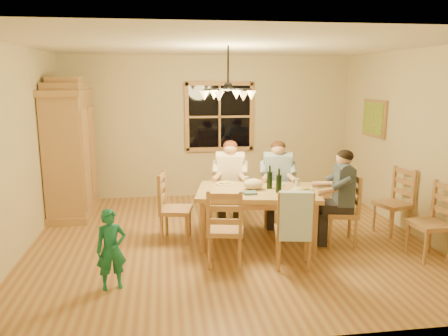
{
  "coord_description": "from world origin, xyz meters",
  "views": [
    {
      "loc": [
        -0.87,
        -5.88,
        2.28
      ],
      "look_at": [
        -0.04,
        0.1,
        1.03
      ],
      "focal_mm": 35.0,
      "sensor_mm": 36.0,
      "label": 1
    }
  ],
  "objects": [
    {
      "name": "towel",
      "position": [
        0.62,
        -1.18,
        0.7
      ],
      "size": [
        0.39,
        0.17,
        0.58
      ],
      "primitive_type": "cube",
      "rotation": [
        0.0,
        0.0,
        -0.19
      ],
      "color": "#B3D2F3",
      "rests_on": "chair_near_right"
    },
    {
      "name": "armoire",
      "position": [
        -2.42,
        1.6,
        1.06
      ],
      "size": [
        0.66,
        1.4,
        2.3
      ],
      "color": "olive",
      "rests_on": "floor"
    },
    {
      "name": "plate_woman",
      "position": [
        -0.0,
        0.23,
        0.77
      ],
      "size": [
        0.26,
        0.26,
        0.02
      ],
      "primitive_type": "cylinder",
      "color": "white",
      "rests_on": "dining_table"
    },
    {
      "name": "plate_slate",
      "position": [
        1.02,
        -0.22,
        0.77
      ],
      "size": [
        0.26,
        0.26,
        0.02
      ],
      "primitive_type": "cylinder",
      "color": "white",
      "rests_on": "dining_table"
    },
    {
      "name": "wine_glass_a",
      "position": [
        0.28,
        0.1,
        0.83
      ],
      "size": [
        0.06,
        0.06,
        0.14
      ],
      "primitive_type": "cylinder",
      "color": "silver",
      "rests_on": "dining_table"
    },
    {
      "name": "chair_end_left",
      "position": [
        -0.73,
        0.08,
        0.3
      ],
      "size": [
        0.5,
        0.51,
        0.99
      ],
      "rotation": [
        0.0,
        0.0,
        -1.76
      ],
      "color": "#A57649",
      "rests_on": "floor"
    },
    {
      "name": "cap",
      "position": [
        0.85,
        -0.53,
        0.82
      ],
      "size": [
        0.2,
        0.2,
        0.11
      ],
      "primitive_type": "ellipsoid",
      "color": "#CEC789",
      "rests_on": "dining_table"
    },
    {
      "name": "wall_right",
      "position": [
        2.75,
        0.0,
        1.35
      ],
      "size": [
        0.02,
        5.0,
        2.7
      ],
      "primitive_type": "cube",
      "color": "beige",
      "rests_on": "floor"
    },
    {
      "name": "chair_spare_front",
      "position": [
        2.45,
        -0.99,
        0.3
      ],
      "size": [
        0.46,
        0.48,
        0.99
      ],
      "rotation": [
        0.0,
        0.0,
        1.66
      ],
      "color": "#A57649",
      "rests_on": "floor"
    },
    {
      "name": "chair_end_right",
      "position": [
        1.53,
        -0.36,
        0.3
      ],
      "size": [
        0.5,
        0.51,
        0.99
      ],
      "rotation": [
        0.0,
        0.0,
        1.38
      ],
      "color": "#A57649",
      "rests_on": "floor"
    },
    {
      "name": "chandelier",
      "position": [
        -0.0,
        0.0,
        2.08
      ],
      "size": [
        0.77,
        0.68,
        0.71
      ],
      "color": "black",
      "rests_on": "ceiling"
    },
    {
      "name": "chair_near_right",
      "position": [
        0.66,
        -0.99,
        0.3
      ],
      "size": [
        0.51,
        0.5,
        0.99
      ],
      "rotation": [
        0.0,
        0.0,
        -0.19
      ],
      "color": "#A57649",
      "rests_on": "floor"
    },
    {
      "name": "chair_far_right",
      "position": [
        0.87,
        0.57,
        0.3
      ],
      "size": [
        0.51,
        0.5,
        0.99
      ],
      "rotation": [
        0.0,
        0.0,
        2.95
      ],
      "color": "#A57649",
      "rests_on": "floor"
    },
    {
      "name": "window",
      "position": [
        0.2,
        2.47,
        1.55
      ],
      "size": [
        1.3,
        0.06,
        1.3
      ],
      "color": "black",
      "rests_on": "wall_back"
    },
    {
      "name": "adult_plaid_man",
      "position": [
        0.87,
        0.57,
        0.84
      ],
      "size": [
        0.45,
        0.48,
        0.87
      ],
      "rotation": [
        0.0,
        0.0,
        2.95
      ],
      "color": "#365D95",
      "rests_on": "floor"
    },
    {
      "name": "plate_plaid",
      "position": [
        0.72,
        0.12,
        0.77
      ],
      "size": [
        0.26,
        0.26,
        0.02
      ],
      "primitive_type": "cylinder",
      "color": "white",
      "rests_on": "dining_table"
    },
    {
      "name": "chair_spare_back",
      "position": [
        2.45,
        -0.08,
        0.3
      ],
      "size": [
        0.53,
        0.54,
        0.99
      ],
      "rotation": [
        0.0,
        0.0,
        1.86
      ],
      "color": "#A57649",
      "rests_on": "floor"
    },
    {
      "name": "floor",
      "position": [
        0.0,
        0.0,
        0.0
      ],
      "size": [
        5.5,
        5.5,
        0.0
      ],
      "primitive_type": "plane",
      "color": "#9A6138",
      "rests_on": "ground"
    },
    {
      "name": "wall_left",
      "position": [
        -2.75,
        0.0,
        1.35
      ],
      "size": [
        0.02,
        5.0,
        2.7
      ],
      "primitive_type": "cube",
      "color": "beige",
      "rests_on": "floor"
    },
    {
      "name": "ceiling",
      "position": [
        0.0,
        0.0,
        2.7
      ],
      "size": [
        5.5,
        5.0,
        0.02
      ],
      "primitive_type": "cube",
      "color": "white",
      "rests_on": "wall_back"
    },
    {
      "name": "chair_near_left",
      "position": [
        -0.16,
        -0.83,
        0.3
      ],
      "size": [
        0.51,
        0.5,
        0.99
      ],
      "rotation": [
        0.0,
        0.0,
        -0.19
      ],
      "color": "#A57649",
      "rests_on": "floor"
    },
    {
      "name": "adult_woman",
      "position": [
        0.14,
        0.71,
        0.84
      ],
      "size": [
        0.45,
        0.48,
        0.87
      ],
      "rotation": [
        0.0,
        0.0,
        2.95
      ],
      "color": "beige",
      "rests_on": "floor"
    },
    {
      "name": "child",
      "position": [
        -1.47,
        -1.28,
        0.45
      ],
      "size": [
        0.37,
        0.29,
        0.9
      ],
      "primitive_type": "imported",
      "rotation": [
        0.0,
        0.0,
        0.25
      ],
      "color": "#186E59",
      "rests_on": "floor"
    },
    {
      "name": "wine_glass_b",
      "position": [
        0.97,
        -0.13,
        0.83
      ],
      "size": [
        0.06,
        0.06,
        0.14
      ],
      "primitive_type": "cylinder",
      "color": "silver",
      "rests_on": "dining_table"
    },
    {
      "name": "painting",
      "position": [
        2.71,
        1.2,
        1.6
      ],
      "size": [
        0.06,
        0.78,
        0.64
      ],
      "color": "olive",
      "rests_on": "wall_right"
    },
    {
      "name": "wine_bottle_a",
      "position": [
        0.58,
        -0.09,
        0.93
      ],
      "size": [
        0.08,
        0.08,
        0.33
      ],
      "primitive_type": "cylinder",
      "color": "black",
      "rests_on": "dining_table"
    },
    {
      "name": "adult_slate_man",
      "position": [
        1.53,
        -0.36,
        0.84
      ],
      "size": [
        0.48,
        0.45,
        0.87
      ],
      "rotation": [
        0.0,
        0.0,
        1.38
      ],
      "color": "#39465C",
      "rests_on": "floor"
    },
    {
      "name": "napkin",
      "position": [
        0.25,
        -0.34,
        0.78
      ],
      "size": [
        0.2,
        0.17,
        0.03
      ],
      "primitive_type": "cube",
      "rotation": [
        0.0,
        0.0,
        -0.19
      ],
      "color": "#466B81",
      "rests_on": "dining_table"
    },
    {
      "name": "cloth_bundle",
      "position": [
        0.34,
        -0.11,
        0.84
      ],
      "size": [
        0.28,
        0.22,
        0.15
      ],
      "primitive_type": "ellipsoid",
      "color": "#C5B38F",
      "rests_on": "dining_table"
    },
    {
      "name": "chair_far_left",
      "position": [
        0.14,
        0.71,
        0.3
      ],
      "size": [
        0.51,
        0.5,
        0.99
      ],
      "rotation": [
        0.0,
        0.0,
        2.95
      ],
      "color": "#A57649",
      "rests_on": "floor"
    },
    {
      "name": "wine_bottle_b",
      "position": [
        0.65,
        -0.31,
        0.93
      ],
      "size": [
        0.08,
        0.08,
        0.33
      ],
      "primitive_type": "cylinder",
      "color": "black",
      "rests_on": "dining_table"
    },
    {
      "name": "dining_table",
      "position": [
        0.4,
        -0.14,
        0.66
      ],
      "size": [
        1.82,
        1.31,
        0.76
      ],
      "rotation": [
        0.0,
        0.0,
        -0.19
      ],
      "color": "#A77C4A",
      "rests_on": "floor"
    },
    {
      "name": "wall_back",
      "position": [
        0.0,
        2.5,
        1.35
      ],
      "size": [
        5.5,
        0.02,
        2.7
      ],
      "primitive_type": "cube",
      "color": "beige",
      "rests_on": "floor"
    }
  ]
}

